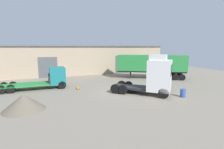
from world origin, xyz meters
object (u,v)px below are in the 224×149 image
oil_drum (183,93)px  traffic_cone (78,87)px  tractor_unit_white (155,76)px  gravel_pile (24,102)px  flatbed_truck_teal (48,78)px  container_trailer_green (152,64)px

oil_drum → traffic_cone: bearing=141.4°
tractor_unit_white → oil_drum: 3.41m
gravel_pile → oil_drum: (15.42, -1.99, -0.24)m
flatbed_truck_teal → traffic_cone: (3.47, -1.96, -1.04)m
tractor_unit_white → oil_drum: tractor_unit_white is taller
gravel_pile → traffic_cone: bearing=45.7°
flatbed_truck_teal → traffic_cone: bearing=-30.4°
container_trailer_green → gravel_pile: bearing=57.1°
oil_drum → traffic_cone: oil_drum is taller
gravel_pile → oil_drum: size_ratio=3.96×
container_trailer_green → tractor_unit_white: bearing=89.2°
container_trailer_green → traffic_cone: size_ratio=19.93×
tractor_unit_white → container_trailer_green: bearing=101.5°
container_trailer_green → flatbed_truck_teal: (-16.70, -1.16, -1.25)m
traffic_cone → flatbed_truck_teal: bearing=150.6°
tractor_unit_white → gravel_pile: size_ratio=1.84×
oil_drum → container_trailer_green: bearing=72.4°
container_trailer_green → flatbed_truck_teal: bearing=35.7°
tractor_unit_white → gravel_pile: bearing=-136.4°
container_trailer_green → oil_drum: container_trailer_green is taller
container_trailer_green → oil_drum: bearing=104.1°
tractor_unit_white → flatbed_truck_teal: bearing=-171.7°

